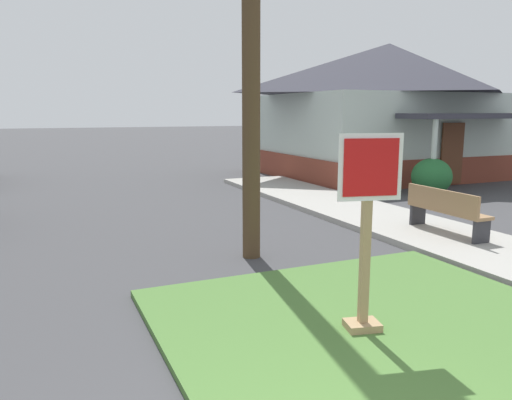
{
  "coord_description": "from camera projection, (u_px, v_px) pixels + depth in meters",
  "views": [
    {
      "loc": [
        -1.45,
        -1.78,
        2.39
      ],
      "look_at": [
        1.06,
        3.95,
        1.28
      ],
      "focal_mm": 34.95,
      "sensor_mm": 36.0,
      "label": 1
    }
  ],
  "objects": [
    {
      "name": "corner_house",
      "position": [
        387.0,
        108.0,
        19.09
      ],
      "size": [
        9.04,
        8.42,
        4.93
      ],
      "color": "brown",
      "rests_on": "ground"
    },
    {
      "name": "grass_corner_patch",
      "position": [
        427.0,
        356.0,
        4.86
      ],
      "size": [
        4.71,
        5.8,
        0.08
      ],
      "primitive_type": "cube",
      "color": "#477033",
      "rests_on": "ground"
    },
    {
      "name": "manhole_cover",
      "position": [
        222.0,
        364.0,
        4.78
      ],
      "size": [
        0.7,
        0.7,
        0.02
      ],
      "primitive_type": "cylinder",
      "color": "black",
      "rests_on": "ground"
    },
    {
      "name": "stop_sign",
      "position": [
        366.0,
        239.0,
        5.19
      ],
      "size": [
        0.67,
        0.35,
        2.1
      ],
      "color": "#A3845B",
      "rests_on": "grass_corner_patch"
    },
    {
      "name": "sidewalk_strip",
      "position": [
        417.0,
        229.0,
        10.02
      ],
      "size": [
        2.2,
        16.67,
        0.12
      ],
      "primitive_type": "cube",
      "color": "#9E9B93",
      "rests_on": "ground"
    },
    {
      "name": "street_bench",
      "position": [
        445.0,
        209.0,
        9.37
      ],
      "size": [
        0.44,
        1.8,
        0.85
      ],
      "color": "#93704C",
      "rests_on": "sidewalk_strip"
    },
    {
      "name": "shrub_near_porch",
      "position": [
        432.0,
        177.0,
        14.52
      ],
      "size": [
        1.16,
        1.16,
        1.07
      ],
      "primitive_type": "ellipsoid",
      "color": "#256432",
      "rests_on": "ground"
    }
  ]
}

